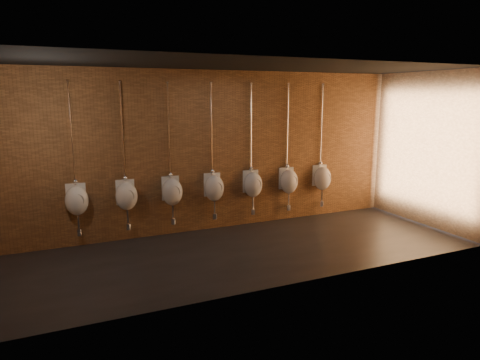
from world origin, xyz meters
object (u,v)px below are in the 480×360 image
at_px(urinal_3, 214,187).
at_px(urinal_4, 253,184).
at_px(urinal_5, 289,181).
at_px(urinal_6, 322,178).
at_px(urinal_2, 172,191).
at_px(urinal_1, 126,195).
at_px(urinal_0, 77,200).

xyz_separation_m(urinal_3, urinal_4, (0.86, 0.00, 0.00)).
xyz_separation_m(urinal_5, urinal_6, (0.86, 0.00, 0.00)).
xyz_separation_m(urinal_2, urinal_5, (2.59, 0.00, 0.00)).
bearing_deg(urinal_1, urinal_3, 0.00).
relative_size(urinal_1, urinal_3, 1.00).
height_order(urinal_0, urinal_3, same).
distance_m(urinal_2, urinal_4, 1.73).
distance_m(urinal_3, urinal_4, 0.86).
bearing_deg(urinal_3, urinal_1, 180.00).
xyz_separation_m(urinal_2, urinal_6, (3.45, 0.00, 0.00)).
bearing_deg(urinal_6, urinal_3, 180.00).
distance_m(urinal_0, urinal_3, 2.59).
distance_m(urinal_2, urinal_5, 2.59).
height_order(urinal_3, urinal_6, same).
height_order(urinal_3, urinal_4, same).
distance_m(urinal_1, urinal_3, 1.73).
bearing_deg(urinal_3, urinal_4, 0.00).
height_order(urinal_1, urinal_5, same).
height_order(urinal_0, urinal_5, same).
bearing_deg(urinal_2, urinal_6, 0.00).
xyz_separation_m(urinal_1, urinal_6, (4.32, 0.00, 0.00)).
xyz_separation_m(urinal_1, urinal_2, (0.86, 0.00, 0.00)).
height_order(urinal_0, urinal_1, same).
height_order(urinal_1, urinal_3, same).
distance_m(urinal_4, urinal_6, 1.73).
bearing_deg(urinal_1, urinal_0, 180.00).
relative_size(urinal_2, urinal_4, 1.00).
relative_size(urinal_1, urinal_2, 1.00).
bearing_deg(urinal_5, urinal_4, 180.00).
relative_size(urinal_0, urinal_6, 1.00).
relative_size(urinal_0, urinal_3, 1.00).
bearing_deg(urinal_0, urinal_4, 0.00).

